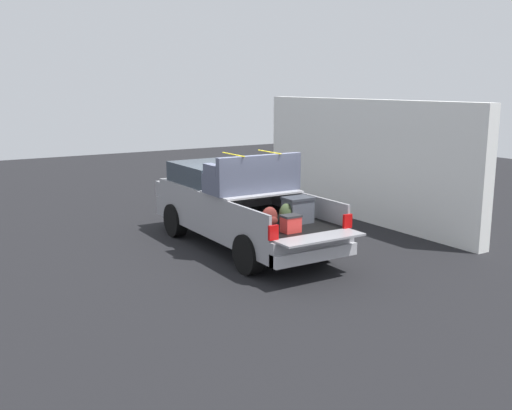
# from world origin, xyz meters

# --- Properties ---
(ground_plane) EXTENTS (40.00, 40.00, 0.00)m
(ground_plane) POSITION_xyz_m (0.00, 0.00, 0.00)
(ground_plane) COLOR black
(pickup_truck) EXTENTS (6.05, 2.06, 2.23)m
(pickup_truck) POSITION_xyz_m (0.35, -0.00, 0.95)
(pickup_truck) COLOR gray
(pickup_truck) RESTS_ON ground_plane
(building_facade) EXTENTS (8.24, 0.36, 3.30)m
(building_facade) POSITION_xyz_m (0.87, -4.33, 1.65)
(building_facade) COLOR white
(building_facade) RESTS_ON ground_plane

